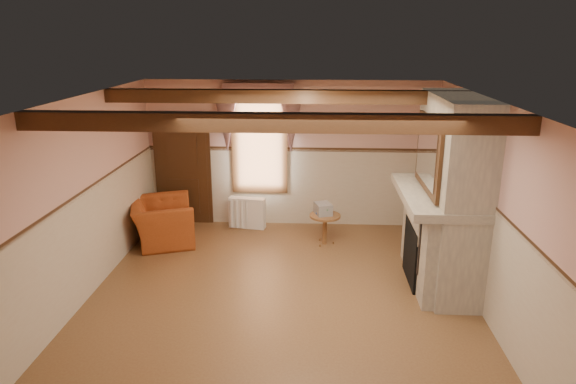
# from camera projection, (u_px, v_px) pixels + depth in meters

# --- Properties ---
(floor) EXTENTS (5.50, 6.00, 0.01)m
(floor) POSITION_uv_depth(u_px,v_px,m) (281.00, 296.00, 7.37)
(floor) COLOR brown
(floor) RESTS_ON ground
(ceiling) EXTENTS (5.50, 6.00, 0.01)m
(ceiling) POSITION_uv_depth(u_px,v_px,m) (280.00, 99.00, 6.54)
(ceiling) COLOR silver
(ceiling) RESTS_ON wall_back
(wall_back) EXTENTS (5.50, 0.02, 2.80)m
(wall_back) POSITION_uv_depth(u_px,v_px,m) (291.00, 154.00, 9.82)
(wall_back) COLOR #D39F92
(wall_back) RESTS_ON floor
(wall_front) EXTENTS (5.50, 0.02, 2.80)m
(wall_front) POSITION_uv_depth(u_px,v_px,m) (254.00, 321.00, 4.09)
(wall_front) COLOR #D39F92
(wall_front) RESTS_ON floor
(wall_left) EXTENTS (0.02, 6.00, 2.80)m
(wall_left) POSITION_uv_depth(u_px,v_px,m) (82.00, 200.00, 7.10)
(wall_left) COLOR #D39F92
(wall_left) RESTS_ON floor
(wall_right) EXTENTS (0.02, 6.00, 2.80)m
(wall_right) POSITION_uv_depth(u_px,v_px,m) (486.00, 207.00, 6.81)
(wall_right) COLOR #D39F92
(wall_right) RESTS_ON floor
(wainscot) EXTENTS (5.50, 6.00, 1.50)m
(wainscot) POSITION_uv_depth(u_px,v_px,m) (280.00, 248.00, 7.15)
(wainscot) COLOR beige
(wainscot) RESTS_ON floor
(chair_rail) EXTENTS (5.50, 6.00, 0.08)m
(chair_rail) POSITION_uv_depth(u_px,v_px,m) (280.00, 196.00, 6.93)
(chair_rail) COLOR black
(chair_rail) RESTS_ON wainscot
(firebox) EXTENTS (0.20, 0.95, 0.90)m
(firebox) POSITION_uv_depth(u_px,v_px,m) (416.00, 253.00, 7.70)
(firebox) COLOR black
(firebox) RESTS_ON floor
(armchair) EXTENTS (1.36, 1.46, 0.77)m
(armchair) POSITION_uv_depth(u_px,v_px,m) (163.00, 222.00, 9.18)
(armchair) COLOR #994219
(armchair) RESTS_ON floor
(side_table) EXTENTS (0.59, 0.59, 0.55)m
(side_table) POSITION_uv_depth(u_px,v_px,m) (325.00, 229.00, 9.12)
(side_table) COLOR brown
(side_table) RESTS_ON floor
(book_stack) EXTENTS (0.35, 0.39, 0.20)m
(book_stack) POSITION_uv_depth(u_px,v_px,m) (323.00, 209.00, 9.05)
(book_stack) COLOR #B7AD8C
(book_stack) RESTS_ON side_table
(radiator) EXTENTS (0.72, 0.29, 0.60)m
(radiator) POSITION_uv_depth(u_px,v_px,m) (247.00, 213.00, 9.90)
(radiator) COLOR white
(radiator) RESTS_ON floor
(bowl) EXTENTS (0.31, 0.31, 0.08)m
(bowl) POSITION_uv_depth(u_px,v_px,m) (438.00, 189.00, 7.42)
(bowl) COLOR brown
(bowl) RESTS_ON mantel
(mantel_clock) EXTENTS (0.14, 0.24, 0.20)m
(mantel_clock) POSITION_uv_depth(u_px,v_px,m) (430.00, 175.00, 7.92)
(mantel_clock) COLOR black
(mantel_clock) RESTS_ON mantel
(oil_lamp) EXTENTS (0.11, 0.11, 0.28)m
(oil_lamp) POSITION_uv_depth(u_px,v_px,m) (430.00, 172.00, 7.92)
(oil_lamp) COLOR gold
(oil_lamp) RESTS_ON mantel
(candle_red) EXTENTS (0.06, 0.06, 0.16)m
(candle_red) POSITION_uv_depth(u_px,v_px,m) (446.00, 196.00, 6.95)
(candle_red) COLOR #B1152E
(candle_red) RESTS_ON mantel
(jar_yellow) EXTENTS (0.06, 0.06, 0.12)m
(jar_yellow) POSITION_uv_depth(u_px,v_px,m) (443.00, 194.00, 7.10)
(jar_yellow) COLOR gold
(jar_yellow) RESTS_ON mantel
(fireplace) EXTENTS (0.85, 2.00, 2.80)m
(fireplace) POSITION_uv_depth(u_px,v_px,m) (450.00, 193.00, 7.40)
(fireplace) COLOR gray
(fireplace) RESTS_ON floor
(mantel) EXTENTS (1.05, 2.05, 0.12)m
(mantel) POSITION_uv_depth(u_px,v_px,m) (438.00, 196.00, 7.42)
(mantel) COLOR gray
(mantel) RESTS_ON fireplace
(overmantel_mirror) EXTENTS (0.06, 1.44, 1.04)m
(overmantel_mirror) POSITION_uv_depth(u_px,v_px,m) (428.00, 154.00, 7.25)
(overmantel_mirror) COLOR silver
(overmantel_mirror) RESTS_ON fireplace
(door) EXTENTS (1.10, 0.10, 2.10)m
(door) POSITION_uv_depth(u_px,v_px,m) (183.00, 171.00, 9.97)
(door) COLOR black
(door) RESTS_ON floor
(window) EXTENTS (1.06, 0.08, 2.02)m
(window) POSITION_uv_depth(u_px,v_px,m) (259.00, 141.00, 9.75)
(window) COLOR white
(window) RESTS_ON wall_back
(window_drapes) EXTENTS (1.30, 0.14, 1.40)m
(window_drapes) POSITION_uv_depth(u_px,v_px,m) (258.00, 110.00, 9.49)
(window_drapes) COLOR gray
(window_drapes) RESTS_ON wall_back
(ceiling_beam_front) EXTENTS (5.50, 0.18, 0.20)m
(ceiling_beam_front) POSITION_uv_depth(u_px,v_px,m) (272.00, 122.00, 5.43)
(ceiling_beam_front) COLOR black
(ceiling_beam_front) RESTS_ON ceiling
(ceiling_beam_back) EXTENTS (5.50, 0.18, 0.20)m
(ceiling_beam_back) POSITION_uv_depth(u_px,v_px,m) (285.00, 96.00, 7.72)
(ceiling_beam_back) COLOR black
(ceiling_beam_back) RESTS_ON ceiling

